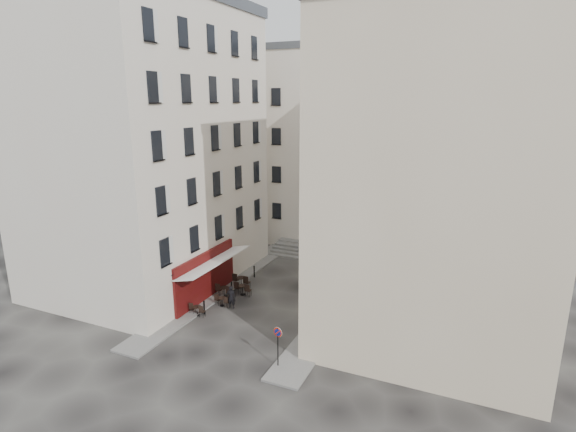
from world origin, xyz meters
The scene contains 18 objects.
ground centered at (0.00, 0.00, 0.00)m, with size 90.00×90.00×0.00m, color black.
sidewalk_left centered at (-4.50, 4.00, 0.06)m, with size 2.00×22.00×0.12m, color slate.
sidewalk_right centered at (4.50, 3.00, 0.06)m, with size 2.00×18.00×0.12m, color slate.
building_left centered at (-10.50, 3.00, 10.31)m, with size 12.20×16.20×20.60m.
building_right centered at (10.50, 3.50, 9.31)m, with size 12.20×14.20×18.60m.
building_back centered at (-1.00, 19.00, 9.31)m, with size 18.20×10.20×18.60m.
cafe_storefront centered at (-4.32, 1.00, 1.88)m, with size 1.74×7.30×3.50m.
stone_steps centered at (0.00, 12.57, 0.40)m, with size 9.00×3.15×0.80m.
bollard_near centered at (-3.25, -1.00, 0.53)m, with size 0.12×0.12×0.98m.
bollard_mid centered at (-3.25, 2.50, 0.53)m, with size 0.12×0.12×0.98m.
bollard_far centered at (-3.25, 6.00, 0.53)m, with size 0.12×0.12×0.98m.
no_parking_sign centered at (3.78, -4.56, 1.65)m, with size 0.52×0.16×2.33m.
bistro_table_a centered at (-3.54, -1.34, 0.42)m, with size 1.16×0.55×0.82m.
bistro_table_b centered at (-2.80, 0.51, 0.41)m, with size 1.13×0.53×0.80m.
bistro_table_c centered at (-3.43, 1.80, 0.49)m, with size 1.36×0.64×0.96m.
bistro_table_d centered at (-2.41, 2.68, 0.48)m, with size 1.32×0.62×0.93m.
bistro_table_e centered at (-3.18, 3.84, 0.51)m, with size 1.43×0.67×1.00m.
pedestrian centered at (-2.09, 0.54, 0.81)m, with size 0.59×0.39×1.62m, color black.
Camera 1 is at (12.74, -23.51, 13.72)m, focal length 28.00 mm.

